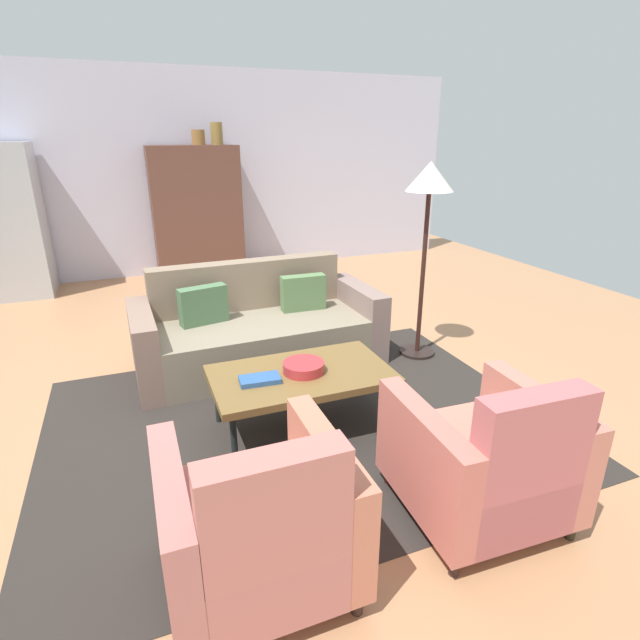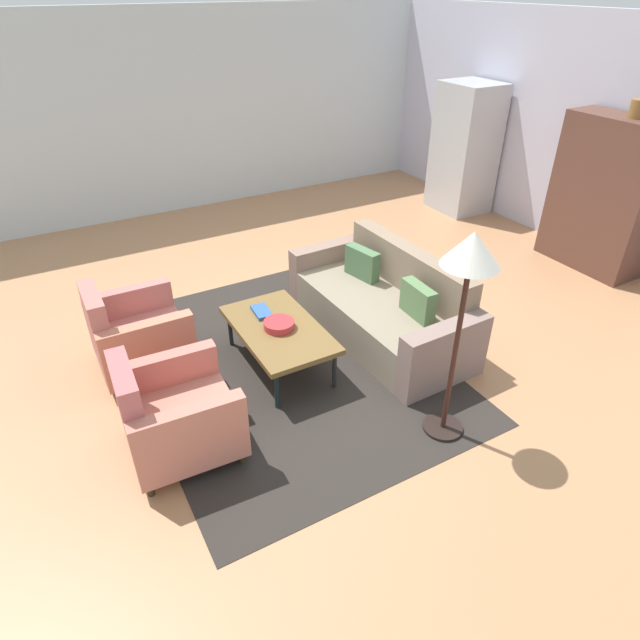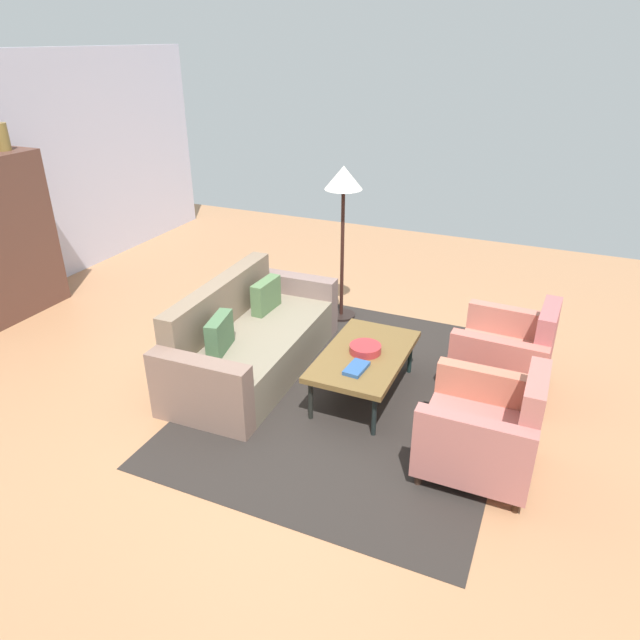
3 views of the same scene
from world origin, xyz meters
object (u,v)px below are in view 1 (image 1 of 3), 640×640
(cabinet, at_px, (197,213))
(vase_round, at_px, (217,134))
(couch, at_px, (257,330))
(coffee_table, at_px, (301,377))
(armchair_right, at_px, (487,463))
(book_stack, at_px, (260,380))
(armchair_left, at_px, (260,526))
(vase_tall, at_px, (198,137))
(fruit_bowl, at_px, (304,367))
(floor_lamp, at_px, (429,196))
(refrigerator, at_px, (7,222))

(cabinet, height_order, vase_round, vase_round)
(couch, height_order, coffee_table, couch)
(vase_round, bearing_deg, armchair_right, -87.16)
(book_stack, xyz_separation_m, cabinet, (0.27, 4.35, 0.46))
(cabinet, bearing_deg, couch, -89.59)
(couch, distance_m, book_stack, 1.26)
(armchair_left, relative_size, armchair_right, 1.00)
(book_stack, bearing_deg, cabinet, 86.46)
(vase_tall, xyz_separation_m, vase_round, (0.25, 0.00, 0.05))
(fruit_bowl, bearing_deg, couch, 90.96)
(armchair_right, bearing_deg, armchair_left, -177.47)
(cabinet, height_order, vase_tall, vase_tall)
(armchair_right, xyz_separation_m, vase_tall, (-0.52, 5.48, 1.55))
(floor_lamp, bearing_deg, armchair_left, -136.07)
(couch, height_order, cabinet, cabinet)
(coffee_table, xyz_separation_m, vase_round, (0.32, 4.31, 1.56))
(floor_lamp, bearing_deg, armchair_right, -112.89)
(coffee_table, relative_size, vase_tall, 6.24)
(armchair_right, bearing_deg, cabinet, 99.00)
(armchair_left, bearing_deg, coffee_table, 62.51)
(book_stack, distance_m, refrigerator, 4.73)
(armchair_left, relative_size, cabinet, 0.49)
(coffee_table, distance_m, armchair_right, 1.31)
(couch, bearing_deg, armchair_left, 74.04)
(coffee_table, xyz_separation_m, fruit_bowl, (0.02, 0.00, 0.07))
(armchair_right, xyz_separation_m, floor_lamp, (0.82, 1.94, 1.10))
(fruit_bowl, relative_size, vase_tall, 1.45)
(fruit_bowl, height_order, vase_tall, vase_tall)
(couch, bearing_deg, vase_round, -97.70)
(armchair_right, xyz_separation_m, fruit_bowl, (-0.58, 1.17, 0.12))
(armchair_right, distance_m, floor_lamp, 2.38)
(vase_round, xyz_separation_m, floor_lamp, (1.09, -3.54, -0.50))
(cabinet, relative_size, refrigerator, 0.97)
(refrigerator, relative_size, floor_lamp, 1.08)
(coffee_table, distance_m, vase_tall, 4.57)
(armchair_right, xyz_separation_m, cabinet, (-0.62, 5.48, 0.56))
(couch, xyz_separation_m, vase_round, (0.33, 3.13, 1.65))
(armchair_right, height_order, floor_lamp, floor_lamp)
(armchair_left, bearing_deg, book_stack, 74.64)
(couch, relative_size, vase_round, 7.42)
(armchair_left, bearing_deg, floor_lamp, 43.65)
(couch, relative_size, vase_tall, 11.05)
(coffee_table, distance_m, fruit_bowl, 0.07)
(floor_lamp, bearing_deg, fruit_bowl, -151.00)
(armchair_left, xyz_separation_m, cabinet, (0.57, 5.48, 0.56))
(armchair_left, bearing_deg, vase_round, 80.14)
(couch, height_order, armchair_right, armchair_right)
(vase_tall, xyz_separation_m, floor_lamp, (1.34, -3.54, -0.45))
(vase_tall, bearing_deg, floor_lamp, -69.22)
(coffee_table, height_order, fruit_bowl, fruit_bowl)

